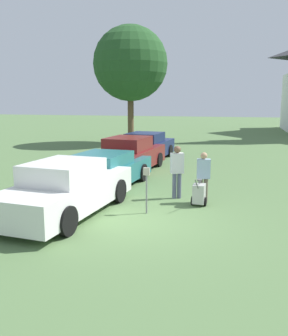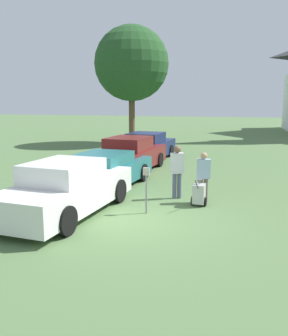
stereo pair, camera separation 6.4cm
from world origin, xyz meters
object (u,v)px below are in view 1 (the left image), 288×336
Objects in this scene: parked_car_maroon at (129,156)px; parking_meter at (147,182)px; parked_car_navy at (146,147)px; parked_car_teal at (104,171)px; person_supervisor at (203,174)px; parked_car_white at (67,189)px; person_worker at (177,169)px; equipment_cart at (199,194)px.

parked_car_maroon reaches higher than parking_meter.
parked_car_navy is 9.74m from parking_meter.
person_supervisor is (3.74, -1.08, 0.28)m from parked_car_teal.
person_supervisor reaches higher than parked_car_white.
person_worker is 0.95m from person_supervisor.
parked_car_maroon is (0.00, 6.70, -0.00)m from parked_car_white.
parked_car_white is 1.08× the size of parked_car_navy.
person_supervisor is at bearing 36.38° from parked_car_white.
equipment_cart is at bearing -47.15° from parked_car_maroon.
parked_car_maroon reaches higher than equipment_cart.
parked_car_navy is at bearing 96.39° from parked_car_white.
parking_meter is (2.23, -6.12, 0.22)m from parked_car_maroon.
person_worker is 1.79× the size of equipment_cart.
parked_car_teal is 2.97m from person_worker.
parking_meter is at bearing -43.62° from parked_car_teal.
person_supervisor is 1.65× the size of equipment_cart.
parked_car_white is 2.32m from parking_meter.
equipment_cart is (1.42, 1.17, -0.56)m from parking_meter.
parked_car_teal is at bearing -25.59° from person_supervisor.
parked_car_maroon is at bearing 130.62° from equipment_cart.
parked_car_navy is (0.00, 6.82, 0.05)m from parked_car_teal.
parking_meter is at bearing 36.74° from person_supervisor.
person_worker is at bearing -49.78° from parked_car_maroon.
person_supervisor is (3.74, 2.16, 0.19)m from parked_car_white.
parked_car_white is 2.99× the size of person_worker.
person_supervisor is at bearing -9.75° from parked_car_teal.
parking_meter is at bearing 45.96° from person_worker.
parked_car_white is at bearing -165.33° from parking_meter.
parked_car_maroon is 6.15m from equipment_cart.
parked_car_teal is 3.94× the size of parking_meter.
parked_car_white is at bearing -83.62° from parked_car_teal.
parked_car_teal is 3.48m from parking_meter.
parked_car_white is 6.70m from parked_car_maroon.
parking_meter is (2.23, 0.58, 0.22)m from parked_car_white.
parking_meter is 2.18m from person_supervisor.
parking_meter is at bearing -63.58° from parked_car_maroon.
person_worker reaches higher than parked_car_navy.
parked_car_maroon is 6.51m from parking_meter.
parked_car_navy is at bearing 117.88° from equipment_cart.
equipment_cart is at bearing 113.12° from person_worker.
parked_car_white is 3.90× the size of parking_meter.
parked_car_maroon is 3.17× the size of person_supervisor.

